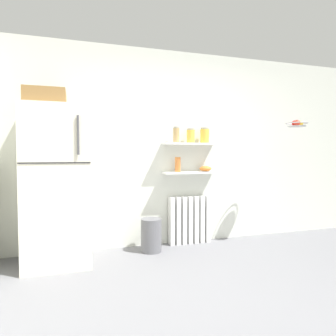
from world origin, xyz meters
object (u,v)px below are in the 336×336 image
(radiator, at_px, (190,220))
(vase, at_px, (178,164))
(storage_jar_0, at_px, (176,135))
(storage_jar_2, at_px, (205,136))
(hanging_fruit_basket, at_px, (297,124))
(refrigerator, at_px, (57,182))
(shelf_bowl, at_px, (206,169))
(trash_bin, at_px, (151,235))
(storage_jar_1, at_px, (191,136))

(radiator, distance_m, vase, 0.78)
(storage_jar_0, distance_m, storage_jar_2, 0.41)
(storage_jar_2, bearing_deg, hanging_fruit_basket, -23.27)
(vase, bearing_deg, storage_jar_2, -0.00)
(refrigerator, height_order, storage_jar_0, refrigerator)
(storage_jar_0, relative_size, shelf_bowl, 1.27)
(radiator, bearing_deg, hanging_fruit_basket, -21.10)
(trash_bin, distance_m, hanging_fruit_basket, 2.39)
(storage_jar_1, relative_size, storage_jar_2, 0.92)
(storage_jar_1, bearing_deg, refrigerator, -172.08)
(trash_bin, bearing_deg, storage_jar_0, 22.95)
(refrigerator, bearing_deg, storage_jar_2, 7.07)
(storage_jar_0, relative_size, storage_jar_2, 1.01)
(storage_jar_0, height_order, hanging_fruit_basket, hanging_fruit_basket)
(storage_jar_2, relative_size, shelf_bowl, 1.25)
(radiator, height_order, vase, vase)
(vase, bearing_deg, radiator, 9.27)
(radiator, distance_m, hanging_fruit_basket, 1.91)
(trash_bin, bearing_deg, radiator, 18.13)
(refrigerator, height_order, storage_jar_1, refrigerator)
(storage_jar_1, height_order, trash_bin, storage_jar_1)
(radiator, relative_size, shelf_bowl, 3.88)
(storage_jar_0, height_order, storage_jar_1, storage_jar_0)
(refrigerator, xyz_separation_m, trash_bin, (1.09, 0.07, -0.70))
(storage_jar_2, distance_m, shelf_bowl, 0.45)
(radiator, relative_size, trash_bin, 1.56)
(vase, distance_m, hanging_fruit_basket, 1.66)
(storage_jar_1, height_order, vase, storage_jar_1)
(radiator, height_order, storage_jar_1, storage_jar_1)
(storage_jar_0, distance_m, vase, 0.39)
(radiator, height_order, hanging_fruit_basket, hanging_fruit_basket)
(radiator, bearing_deg, shelf_bowl, -7.79)
(storage_jar_0, height_order, trash_bin, storage_jar_0)
(refrigerator, bearing_deg, trash_bin, 3.72)
(radiator, height_order, storage_jar_2, storage_jar_2)
(hanging_fruit_basket, bearing_deg, vase, 162.34)
(hanging_fruit_basket, bearing_deg, radiator, 158.90)
(refrigerator, height_order, storage_jar_2, refrigerator)
(radiator, xyz_separation_m, trash_bin, (-0.59, -0.19, -0.11))
(trash_bin, bearing_deg, vase, 21.89)
(refrigerator, height_order, vase, refrigerator)
(storage_jar_2, bearing_deg, trash_bin, -168.41)
(trash_bin, bearing_deg, storage_jar_1, 15.45)
(storage_jar_2, relative_size, vase, 1.06)
(storage_jar_1, xyz_separation_m, shelf_bowl, (0.22, 0.00, -0.44))
(storage_jar_1, distance_m, storage_jar_2, 0.20)
(vase, height_order, trash_bin, vase)
(storage_jar_0, xyz_separation_m, storage_jar_1, (0.20, -0.00, -0.01))
(radiator, bearing_deg, storage_jar_2, -8.34)
(storage_jar_2, distance_m, trash_bin, 1.50)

